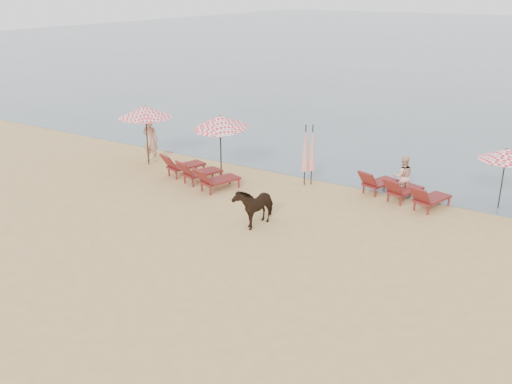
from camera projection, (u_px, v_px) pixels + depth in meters
ground at (156, 286)px, 15.16m from camera, size 120.00×120.00×0.00m
lounger_cluster_left at (197, 172)px, 22.79m from camera, size 3.54×2.73×0.69m
lounger_cluster_right at (402, 189)px, 20.89m from camera, size 3.37×2.57×0.66m
umbrella_open_left_a at (145, 112)px, 24.50m from camera, size 2.31×2.31×2.63m
umbrella_open_left_b at (220, 122)px, 22.68m from camera, size 2.15×2.19×2.74m
umbrella_open_right at (506, 154)px, 19.63m from camera, size 1.84×1.84×2.24m
umbrella_closed_left at (305, 148)px, 22.21m from camera, size 0.30×0.30×2.45m
umbrella_closed_right at (312, 148)px, 22.27m from camera, size 0.30×0.30×2.44m
cow at (254, 205)px, 18.83m from camera, size 0.83×1.64×1.35m
beachgoer_left at (151, 140)px, 25.39m from camera, size 0.82×0.64×1.98m
beachgoer_right_a at (403, 176)px, 21.24m from camera, size 0.97×0.91×1.58m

